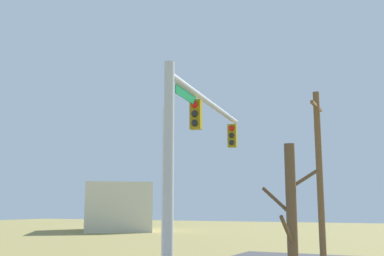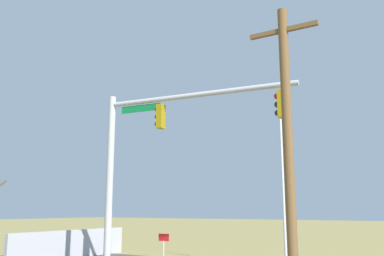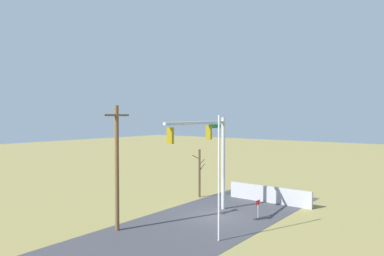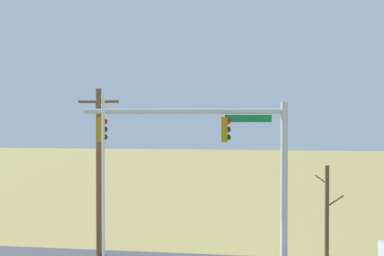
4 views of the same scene
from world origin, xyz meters
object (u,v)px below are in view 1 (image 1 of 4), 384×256
at_px(utility_pole, 320,181).
at_px(bare_tree, 293,253).
at_px(flagpole, 163,193).
at_px(signal_mast, 194,145).
at_px(distant_building, 117,207).

relative_size(utility_pole, bare_tree, 1.84).
bearing_deg(utility_pole, flagpole, -69.61).
relative_size(signal_mast, distant_building, 0.68).
distance_m(utility_pole, distant_building, 44.08).
bearing_deg(signal_mast, bare_tree, 43.96).
xyz_separation_m(utility_pole, bare_tree, (10.38, 1.36, -1.86)).
bearing_deg(distant_building, utility_pole, -171.84).
distance_m(flagpole, utility_pole, 6.40).
relative_size(signal_mast, bare_tree, 1.87).
bearing_deg(bare_tree, signal_mast, -136.04).
height_order(flagpole, bare_tree, flagpole).
relative_size(flagpole, bare_tree, 1.70).
bearing_deg(distant_building, signal_mast, -179.55).
bearing_deg(flagpole, utility_pole, 110.39).
distance_m(utility_pole, bare_tree, 10.63).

